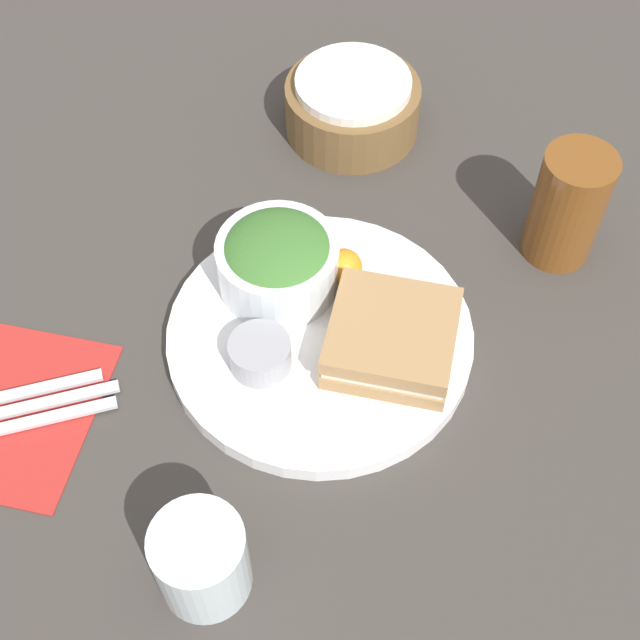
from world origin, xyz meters
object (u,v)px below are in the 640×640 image
salad_bowl (278,260)px  drink_glass (568,206)px  fork (19,425)px  water_glass (201,561)px  dressing_cup (260,354)px  bread_basket (352,105)px  plate (320,337)px  sandwich (392,338)px  spoon (16,394)px  knife (18,409)px

salad_bowl → drink_glass: bearing=24.3°
fork → water_glass: (0.22, -0.10, 0.04)m
dressing_cup → drink_glass: drink_glass is taller
bread_basket → fork: 0.54m
salad_bowl → bread_basket: (0.03, 0.27, -0.02)m
plate → bread_basket: size_ratio=1.92×
plate → salad_bowl: bearing=136.6°
drink_glass → dressing_cup: bearing=-140.1°
salad_bowl → drink_glass: drink_glass is taller
salad_bowl → water_glass: size_ratio=1.41×
fork → sandwich: bearing=176.3°
fork → plate: bearing=-176.7°
plate → water_glass: size_ratio=3.47×
fork → salad_bowl: bearing=-162.1°
plate → salad_bowl: size_ratio=2.47×
fork → drink_glass: bearing=-173.3°
drink_glass → fork: size_ratio=0.71×
sandwich → dressing_cup: (-0.12, -0.04, -0.01)m
dressing_cup → water_glass: bearing=-88.3°
sandwich → salad_bowl: size_ratio=0.97×
dressing_cup → spoon: 0.25m
salad_bowl → dressing_cup: salad_bowl is taller
bread_basket → spoon: size_ratio=0.96×
fork → knife: size_ratio=0.95×
knife → spoon: size_ratio=1.17×
water_glass → sandwich: bearing=65.6°
dressing_cup → fork: 0.24m
sandwich → salad_bowl: salad_bowl is taller
sandwich → drink_glass: 0.25m
salad_bowl → knife: salad_bowl is taller
spoon → water_glass: bearing=122.0°
sandwich → knife: (-0.35, -0.14, -0.04)m
knife → water_glass: (0.23, -0.12, 0.04)m
dressing_cup → drink_glass: size_ratio=0.46×
bread_basket → fork: bearing=-115.6°
salad_bowl → fork: 0.30m
water_glass → fork: bearing=154.7°
plate → knife: 0.31m
sandwich → water_glass: (-0.12, -0.26, 0.00)m
salad_bowl → water_glass: (0.01, -0.32, -0.01)m
salad_bowl → dressing_cup: 0.11m
fork → water_glass: bearing=126.5°
drink_glass → spoon: drink_glass is taller
dressing_cup → water_glass: water_glass is taller
sandwich → drink_glass: bearing=50.8°
plate → water_glass: water_glass is taller
knife → sandwich: bearing=173.5°
drink_glass → spoon: (-0.51, -0.31, -0.06)m
plate → spoon: size_ratio=1.84×
drink_glass → knife: drink_glass is taller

